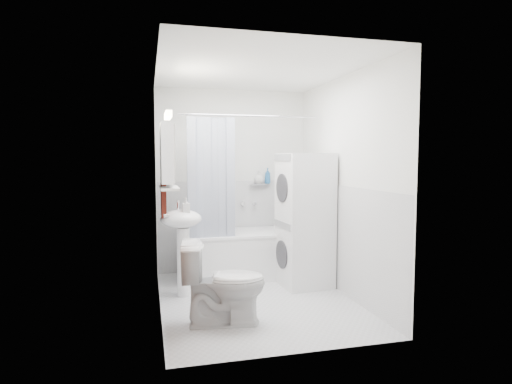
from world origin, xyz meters
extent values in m
plane|color=#BABABE|center=(0.00, 0.00, 0.00)|extent=(2.60, 2.60, 0.00)
plane|color=white|center=(0.00, 1.30, 1.20)|extent=(2.00, 0.00, 2.00)
plane|color=white|center=(0.00, -1.30, 1.20)|extent=(2.00, 0.00, 2.00)
plane|color=white|center=(-1.00, 0.00, 1.20)|extent=(0.00, 2.60, 2.60)
plane|color=white|center=(1.00, 0.00, 1.20)|extent=(0.00, 2.60, 2.60)
plane|color=white|center=(0.00, 0.00, 2.40)|extent=(2.60, 2.60, 0.00)
plane|color=white|center=(0.00, 1.29, 0.60)|extent=(1.98, 0.00, 1.98)
plane|color=white|center=(-0.99, 0.00, 0.60)|extent=(0.00, 2.58, 2.58)
plane|color=white|center=(0.99, 0.00, 0.60)|extent=(0.00, 2.58, 2.58)
plane|color=brown|center=(-0.98, -0.88, 1.00)|extent=(0.00, 2.00, 2.00)
cylinder|color=silver|center=(-0.95, -0.55, 1.00)|extent=(0.04, 0.04, 0.04)
cube|color=white|center=(0.09, 0.92, 0.27)|extent=(1.49, 0.69, 0.55)
cube|color=white|center=(0.09, 0.92, 0.56)|extent=(1.51, 0.71, 0.03)
cube|color=silver|center=(0.09, 0.92, 0.45)|extent=(1.31, 0.51, 0.20)
cylinder|color=silver|center=(0.29, 1.25, 0.90)|extent=(0.04, 0.12, 0.04)
cylinder|color=silver|center=(0.09, 0.62, 2.00)|extent=(1.69, 0.02, 0.02)
cube|color=#132144|center=(-0.61, 0.62, 1.25)|extent=(0.10, 0.02, 1.45)
cube|color=#132144|center=(-0.52, 0.62, 1.25)|extent=(0.10, 0.02, 1.45)
cube|color=#132144|center=(-0.43, 0.62, 1.25)|extent=(0.10, 0.02, 1.45)
cube|color=#132144|center=(-0.34, 0.62, 1.25)|extent=(0.10, 0.02, 1.45)
cube|color=#132144|center=(-0.25, 0.62, 1.25)|extent=(0.10, 0.02, 1.45)
cube|color=#132144|center=(-0.16, 0.62, 1.25)|extent=(0.10, 0.02, 1.45)
ellipsoid|color=white|center=(-0.76, 0.32, 0.85)|extent=(0.44, 0.37, 0.20)
cylinder|color=white|center=(-0.74, 0.32, 0.38)|extent=(0.14, 0.14, 0.75)
cylinder|color=silver|center=(-0.78, 0.46, 0.97)|extent=(0.03, 0.03, 0.14)
cylinder|color=silver|center=(-0.78, 0.42, 1.03)|extent=(0.02, 0.10, 0.02)
cube|color=white|center=(-0.91, 0.10, 1.55)|extent=(0.12, 0.50, 0.60)
cube|color=white|center=(-0.84, 0.10, 1.55)|extent=(0.01, 0.47, 0.57)
cube|color=#FFEABF|center=(-0.89, 0.10, 1.93)|extent=(0.06, 0.45, 0.06)
cube|color=silver|center=(-0.89, 0.10, 1.20)|extent=(0.18, 0.54, 0.02)
cube|color=silver|center=(0.34, 1.24, 1.15)|extent=(0.22, 0.06, 0.02)
cube|color=#4F170C|center=(-0.94, 0.35, 1.26)|extent=(0.05, 0.33, 0.77)
cube|color=#4F170C|center=(-0.91, 0.35, 1.61)|extent=(0.03, 0.29, 0.08)
cylinder|color=silver|center=(-0.95, 0.35, 1.65)|extent=(0.02, 0.04, 0.02)
cube|color=white|center=(0.68, 0.38, 0.39)|extent=(0.59, 0.59, 0.78)
cylinder|color=#2D2D33|center=(0.40, 0.38, 0.38)|extent=(0.04, 0.33, 0.33)
cube|color=gray|center=(0.40, 0.38, 0.73)|extent=(0.04, 0.49, 0.08)
cube|color=white|center=(0.68, 0.38, 1.17)|extent=(0.59, 0.59, 0.78)
cylinder|color=#2D2D33|center=(0.40, 0.38, 1.16)|extent=(0.04, 0.33, 0.33)
cube|color=gray|center=(0.40, 0.38, 1.51)|extent=(0.04, 0.49, 0.08)
imported|color=white|center=(-0.45, -0.56, 0.37)|extent=(0.81, 0.52, 0.74)
imported|color=gray|center=(-0.71, 0.25, 0.95)|extent=(0.08, 0.17, 0.08)
imported|color=gray|center=(-0.89, -0.05, 1.25)|extent=(0.07, 0.18, 0.07)
imported|color=gray|center=(-0.89, 0.22, 1.26)|extent=(0.10, 0.09, 0.10)
imported|color=gray|center=(0.35, 1.24, 1.23)|extent=(0.13, 0.17, 0.13)
imported|color=#2865A0|center=(0.47, 1.24, 1.20)|extent=(0.08, 0.21, 0.08)
camera|label=1|loc=(-1.10, -4.30, 1.50)|focal=30.00mm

